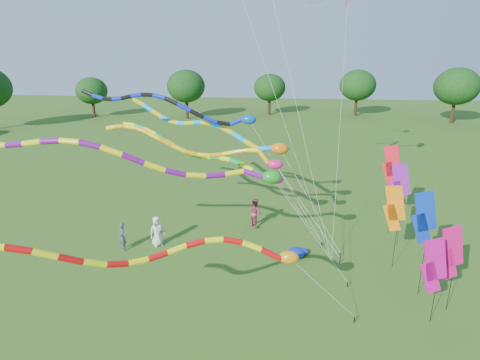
# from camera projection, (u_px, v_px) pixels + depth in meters

# --- Properties ---
(ground) EXTENTS (160.00, 160.00, 0.00)m
(ground) POSITION_uv_depth(u_px,v_px,m) (282.00, 310.00, 17.36)
(ground) COLOR #305D18
(ground) RESTS_ON ground
(tree_ring) EXTENTS (120.13, 118.61, 9.72)m
(tree_ring) POSITION_uv_depth(u_px,v_px,m) (310.00, 166.00, 19.57)
(tree_ring) COLOR #382314
(tree_ring) RESTS_ON ground
(tube_kite_red) EXTENTS (11.66, 4.85, 5.93)m
(tube_kite_red) POSITION_uv_depth(u_px,v_px,m) (189.00, 254.00, 13.91)
(tube_kite_red) COLOR black
(tube_kite_red) RESTS_ON ground
(tube_kite_orange) EXTENTS (12.82, 2.00, 7.43)m
(tube_kite_orange) POSITION_uv_depth(u_px,v_px,m) (211.00, 150.00, 21.23)
(tube_kite_orange) COLOR black
(tube_kite_orange) RESTS_ON ground
(tube_kite_purple) EXTENTS (15.44, 2.04, 7.95)m
(tube_kite_purple) POSITION_uv_depth(u_px,v_px,m) (165.00, 163.00, 16.97)
(tube_kite_purple) COLOR black
(tube_kite_purple) RESTS_ON ground
(tube_kite_blue) EXTENTS (14.10, 1.88, 9.09)m
(tube_kite_blue) POSITION_uv_depth(u_px,v_px,m) (183.00, 109.00, 22.15)
(tube_kite_blue) COLOR black
(tube_kite_blue) RESTS_ON ground
(tube_kite_cyan) EXTENTS (13.10, 6.37, 8.18)m
(tube_kite_cyan) POSITION_uv_depth(u_px,v_px,m) (219.00, 131.00, 23.46)
(tube_kite_cyan) COLOR black
(tube_kite_cyan) RESTS_ON ground
(tube_kite_green) EXTENTS (13.35, 6.02, 6.51)m
(tube_kite_green) POSITION_uv_depth(u_px,v_px,m) (214.00, 157.00, 25.14)
(tube_kite_green) COLOR black
(tube_kite_green) RESTS_ON ground
(banner_pole_magenta_a) EXTENTS (1.16, 0.25, 3.86)m
(banner_pole_magenta_a) POSITION_uv_depth(u_px,v_px,m) (434.00, 266.00, 15.84)
(banner_pole_magenta_a) COLOR black
(banner_pole_magenta_a) RESTS_ON ground
(banner_pole_blue_b) EXTENTS (1.16, 0.16, 5.10)m
(banner_pole_blue_b) POSITION_uv_depth(u_px,v_px,m) (424.00, 218.00, 17.32)
(banner_pole_blue_b) COLOR black
(banner_pole_blue_b) RESTS_ON ground
(banner_pole_orange) EXTENTS (1.11, 0.51, 4.48)m
(banner_pole_orange) POSITION_uv_depth(u_px,v_px,m) (394.00, 208.00, 19.98)
(banner_pole_orange) COLOR black
(banner_pole_orange) RESTS_ON ground
(banner_pole_violet) EXTENTS (1.16, 0.28, 4.89)m
(banner_pole_violet) POSITION_uv_depth(u_px,v_px,m) (400.00, 185.00, 22.22)
(banner_pole_violet) COLOR black
(banner_pole_violet) RESTS_ON ground
(banner_pole_red) EXTENTS (1.12, 0.48, 5.55)m
(banner_pole_red) POSITION_uv_depth(u_px,v_px,m) (392.00, 166.00, 23.47)
(banner_pole_red) COLOR black
(banner_pole_red) RESTS_ON ground
(banner_pole_magenta_b) EXTENTS (1.15, 0.33, 4.01)m
(banner_pole_magenta_b) POSITION_uv_depth(u_px,v_px,m) (451.00, 253.00, 16.57)
(banner_pole_magenta_b) COLOR black
(banner_pole_magenta_b) RESTS_ON ground
(blue_nylon_heap) EXTENTS (1.24, 1.39, 0.45)m
(blue_nylon_heap) POSITION_uv_depth(u_px,v_px,m) (294.00, 254.00, 21.71)
(blue_nylon_heap) COLOR #0C28A5
(blue_nylon_heap) RESTS_ON ground
(person_a) EXTENTS (1.03, 0.99, 1.78)m
(person_a) POSITION_uv_depth(u_px,v_px,m) (157.00, 231.00, 22.89)
(person_a) COLOR silver
(person_a) RESTS_ON ground
(person_b) EXTENTS (0.67, 0.72, 1.66)m
(person_b) POSITION_uv_depth(u_px,v_px,m) (122.00, 237.00, 22.34)
(person_b) COLOR #42495C
(person_b) RESTS_ON ground
(person_c) EXTENTS (1.10, 1.15, 1.86)m
(person_c) POSITION_uv_depth(u_px,v_px,m) (255.00, 212.00, 25.40)
(person_c) COLOR #9C394E
(person_c) RESTS_ON ground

